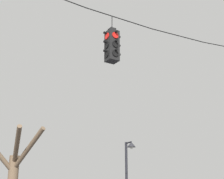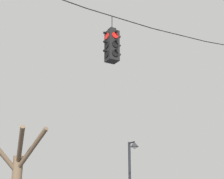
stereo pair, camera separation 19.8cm
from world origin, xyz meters
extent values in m
cylinder|color=black|center=(0.00, 0.41, 7.19)|extent=(2.46, 0.03, 0.03)
cylinder|color=black|center=(2.46, 0.41, 7.25)|extent=(2.46, 0.03, 0.16)
cube|color=black|center=(-0.32, 0.41, 6.16)|extent=(0.34, 0.34, 0.98)
cube|color=black|center=(-0.32, 0.41, 6.70)|extent=(0.19, 0.19, 0.10)
cylinder|color=black|center=(-0.32, 0.41, 6.96)|extent=(0.02, 0.02, 0.42)
cylinder|color=red|center=(-0.32, 0.23, 6.45)|extent=(0.20, 0.03, 0.20)
cylinder|color=black|center=(-0.32, 0.18, 6.54)|extent=(0.07, 0.12, 0.07)
cylinder|color=black|center=(-0.32, 0.23, 6.16)|extent=(0.20, 0.03, 0.20)
cylinder|color=black|center=(-0.32, 0.18, 6.25)|extent=(0.07, 0.12, 0.07)
cylinder|color=black|center=(-0.32, 0.23, 5.86)|extent=(0.20, 0.03, 0.20)
cylinder|color=black|center=(-0.32, 0.18, 5.95)|extent=(0.07, 0.12, 0.07)
cylinder|color=red|center=(-0.32, 0.60, 6.45)|extent=(0.20, 0.03, 0.20)
cylinder|color=black|center=(-0.32, 0.64, 6.54)|extent=(0.07, 0.12, 0.07)
cylinder|color=black|center=(-0.32, 0.60, 6.16)|extent=(0.20, 0.03, 0.20)
cylinder|color=black|center=(-0.32, 0.64, 6.25)|extent=(0.07, 0.12, 0.07)
cylinder|color=black|center=(-0.32, 0.60, 5.86)|extent=(0.20, 0.03, 0.20)
cylinder|color=black|center=(-0.32, 0.64, 5.95)|extent=(0.07, 0.12, 0.07)
cylinder|color=red|center=(-0.50, 0.41, 6.45)|extent=(0.03, 0.20, 0.20)
cylinder|color=black|center=(-0.55, 0.41, 6.54)|extent=(0.12, 0.07, 0.07)
cylinder|color=black|center=(-0.50, 0.41, 6.16)|extent=(0.03, 0.20, 0.20)
cylinder|color=black|center=(-0.55, 0.41, 6.25)|extent=(0.12, 0.07, 0.07)
cylinder|color=black|center=(-0.50, 0.41, 5.86)|extent=(0.03, 0.20, 0.20)
cylinder|color=black|center=(-0.55, 0.41, 5.95)|extent=(0.12, 0.07, 0.07)
cylinder|color=red|center=(-0.13, 0.41, 6.45)|extent=(0.03, 0.20, 0.20)
cylinder|color=black|center=(-0.09, 0.41, 6.54)|extent=(0.12, 0.07, 0.07)
cylinder|color=black|center=(-0.13, 0.41, 6.16)|extent=(0.03, 0.20, 0.20)
cylinder|color=black|center=(-0.09, 0.41, 6.25)|extent=(0.12, 0.07, 0.07)
cylinder|color=black|center=(-0.13, 0.41, 5.86)|extent=(0.03, 0.20, 0.20)
cylinder|color=black|center=(-0.09, 0.41, 5.95)|extent=(0.12, 0.07, 0.07)
cylinder|color=black|center=(4.05, 5.92, 4.39)|extent=(0.07, 0.44, 0.07)
cone|color=#232328|center=(4.05, 5.70, 4.27)|extent=(0.40, 0.40, 0.24)
sphere|color=silver|center=(4.05, 5.70, 4.15)|extent=(0.18, 0.18, 0.18)
cylinder|color=brown|center=(-0.13, 8.11, 4.03)|extent=(0.74, 2.50, 1.81)
cylinder|color=brown|center=(-0.64, 8.20, 4.17)|extent=(0.76, 2.31, 1.56)
camera|label=1|loc=(-5.29, -7.55, 1.74)|focal=55.00mm
camera|label=2|loc=(-5.12, -7.66, 1.74)|focal=55.00mm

